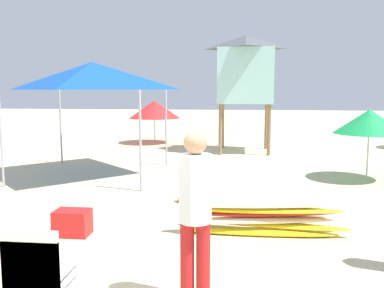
{
  "coord_description": "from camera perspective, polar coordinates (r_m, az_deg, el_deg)",
  "views": [
    {
      "loc": [
        1.34,
        -3.87,
        2.14
      ],
      "look_at": [
        0.48,
        3.56,
        1.17
      ],
      "focal_mm": 39.89,
      "sensor_mm": 36.0,
      "label": 1
    }
  ],
  "objects": [
    {
      "name": "cooler_box",
      "position": [
        6.6,
        -15.69,
        -10.09
      ],
      "size": [
        0.51,
        0.35,
        0.37
      ],
      "primitive_type": "cube",
      "color": "red",
      "rests_on": "ground"
    },
    {
      "name": "stacked_plastic_chairs",
      "position": [
        3.94,
        -19.87,
        -16.0
      ],
      "size": [
        0.48,
        0.48,
        1.02
      ],
      "color": "white",
      "rests_on": "ground"
    },
    {
      "name": "traffic_cone_near",
      "position": [
        8.09,
        -0.66,
        -5.9
      ],
      "size": [
        0.39,
        0.39,
        0.56
      ],
      "primitive_type": "cone",
      "color": "orange",
      "rests_on": "ground"
    },
    {
      "name": "lifeguard_near_right",
      "position": [
        4.2,
        0.44,
        -8.25
      ],
      "size": [
        0.32,
        0.32,
        1.74
      ],
      "color": "red",
      "rests_on": "ground"
    },
    {
      "name": "beach_umbrella_mid",
      "position": [
        16.88,
        -5.03,
        4.65
      ],
      "size": [
        2.0,
        2.0,
        1.69
      ],
      "color": "beige",
      "rests_on": "ground"
    },
    {
      "name": "surfboard_pile",
      "position": [
        6.52,
        9.23,
        -9.64
      ],
      "size": [
        2.61,
        0.71,
        0.48
      ],
      "color": "yellow",
      "rests_on": "ground"
    },
    {
      "name": "lifeguard_tower",
      "position": [
        14.61,
        7.14,
        9.9
      ],
      "size": [
        1.98,
        1.98,
        3.91
      ],
      "color": "olive",
      "rests_on": "ground"
    },
    {
      "name": "popup_canopy",
      "position": [
        10.78,
        -13.17,
        8.85
      ],
      "size": [
        3.13,
        3.13,
        2.79
      ],
      "color": "#B2B2B7",
      "rests_on": "ground"
    },
    {
      "name": "beach_umbrella_far",
      "position": [
        10.76,
        22.64,
        2.8
      ],
      "size": [
        1.63,
        1.63,
        1.67
      ],
      "color": "beige",
      "rests_on": "ground"
    }
  ]
}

